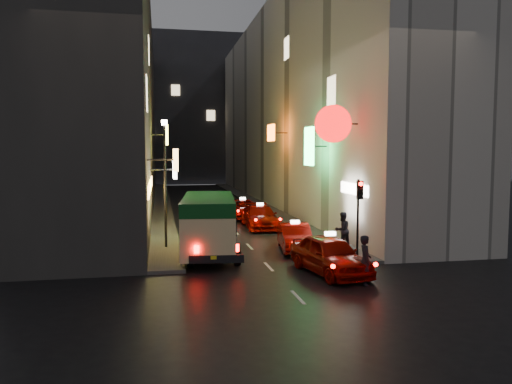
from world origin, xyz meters
TOP-DOWN VIEW (x-y plane):
  - ground at (0.00, 0.00)m, footprint 120.00×120.00m
  - building_left at (-8.00, 33.99)m, footprint 7.45×52.00m
  - building_right at (8.00, 33.99)m, footprint 8.15×52.00m
  - building_far at (0.00, 66.00)m, footprint 30.00×10.00m
  - sidewalk_left at (-4.25, 34.00)m, footprint 1.50×52.00m
  - sidewalk_right at (4.25, 34.00)m, footprint 1.50×52.00m
  - minibus at (-2.28, 11.04)m, footprint 2.95×6.68m
  - taxi_near at (2.13, 6.87)m, footprint 3.21×5.89m
  - taxi_second at (2.02, 11.67)m, footprint 2.60×5.05m
  - taxi_third at (1.76, 19.03)m, footprint 2.23×5.27m
  - taxi_far at (1.46, 23.83)m, footprint 2.16×4.97m
  - pedestrian_crossing at (2.85, 5.08)m, footprint 0.54×0.74m
  - pedestrian_sidewalk at (4.28, 11.17)m, footprint 0.86×0.67m
  - traffic_light at (4.00, 8.47)m, footprint 0.26×0.43m
  - lamp_post at (-4.20, 13.00)m, footprint 0.28×0.28m

SIDE VIEW (x-z plane):
  - ground at x=0.00m, z-range 0.00..0.00m
  - sidewalk_left at x=-4.25m, z-range 0.00..0.15m
  - sidewalk_right at x=4.25m, z-range 0.00..0.15m
  - taxi_second at x=2.02m, z-range -0.08..1.62m
  - taxi_far at x=1.46m, z-range -0.08..1.65m
  - taxi_third at x=1.76m, z-range -0.08..1.75m
  - taxi_near at x=2.13m, z-range -0.08..1.86m
  - pedestrian_crossing at x=2.85m, z-range 0.00..2.06m
  - pedestrian_sidewalk at x=4.28m, z-range 0.15..2.14m
  - minibus at x=-2.28m, z-range 0.37..3.15m
  - traffic_light at x=4.00m, z-range 0.94..4.44m
  - lamp_post at x=-4.20m, z-range 0.61..6.84m
  - building_left at x=-8.00m, z-range 0.00..18.00m
  - building_right at x=8.00m, z-range 0.00..18.00m
  - building_far at x=0.00m, z-range 0.00..22.00m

